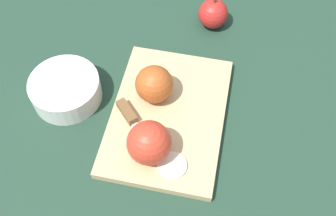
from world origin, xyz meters
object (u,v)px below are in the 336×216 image
object	(u,v)px
apple_half_left	(154,84)
apple_half_right	(149,143)
knife	(130,117)
bowl	(65,88)
apple_whole	(213,14)

from	to	relation	value
apple_half_left	apple_half_right	size ratio (longest dim) A/B	0.93
apple_half_left	knife	xyz separation A→B (m)	(0.06, -0.04, -0.03)
apple_half_left	bowl	size ratio (longest dim) A/B	0.53
apple_whole	apple_half_left	bearing A→B (deg)	-26.00
apple_half_left	bowl	xyz separation A→B (m)	(0.01, -0.19, -0.03)
apple_half_right	apple_whole	size ratio (longest dim) A/B	1.01
apple_half_left	apple_whole	bearing A→B (deg)	168.79
apple_half_left	knife	size ratio (longest dim) A/B	0.56
apple_half_right	apple_whole	xyz separation A→B (m)	(-0.38, 0.11, -0.03)
knife	apple_half_left	bearing A→B (deg)	108.76
bowl	apple_half_left	bearing A→B (deg)	91.78
apple_whole	bowl	size ratio (longest dim) A/B	0.56
knife	bowl	bearing A→B (deg)	-148.38
knife	apple_whole	size ratio (longest dim) A/B	1.68
apple_half_right	bowl	size ratio (longest dim) A/B	0.57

